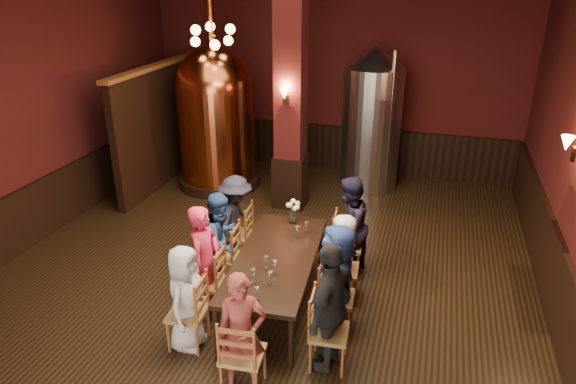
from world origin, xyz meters
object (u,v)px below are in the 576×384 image
(dining_table, at_px, (276,261))
(copper_kettle, at_px, (216,116))
(person_1, at_px, (205,261))
(rose_vase, at_px, (293,208))
(person_2, at_px, (222,240))
(person_0, at_px, (186,298))
(steel_vessel, at_px, (372,120))

(dining_table, height_order, copper_kettle, copper_kettle)
(person_1, relative_size, rose_vase, 4.20)
(person_1, relative_size, person_2, 1.07)
(dining_table, distance_m, person_2, 0.91)
(person_0, distance_m, person_2, 1.33)
(steel_vessel, xyz_separation_m, rose_vase, (-0.63, -3.53, -0.44))
(dining_table, xyz_separation_m, person_0, (-0.77, -1.07, -0.02))
(copper_kettle, bearing_deg, rose_vase, -48.75)
(person_2, relative_size, steel_vessel, 0.50)
(copper_kettle, relative_size, rose_vase, 11.04)
(person_0, xyz_separation_m, rose_vase, (0.71, 2.06, 0.32))
(steel_vessel, height_order, rose_vase, steel_vessel)
(dining_table, relative_size, copper_kettle, 0.61)
(person_2, bearing_deg, dining_table, -93.99)
(dining_table, bearing_deg, person_2, 158.78)
(dining_table, bearing_deg, copper_kettle, 118.67)
(person_0, distance_m, steel_vessel, 5.80)
(rose_vase, bearing_deg, dining_table, -86.87)
(person_2, height_order, steel_vessel, steel_vessel)
(person_1, xyz_separation_m, rose_vase, (0.77, 1.40, 0.22))
(dining_table, distance_m, steel_vessel, 4.63)
(person_2, xyz_separation_m, steel_vessel, (1.44, 4.27, 0.71))
(dining_table, height_order, rose_vase, rose_vase)
(rose_vase, bearing_deg, person_0, -109.01)
(person_0, bearing_deg, steel_vessel, -14.63)
(dining_table, xyz_separation_m, person_2, (-0.87, 0.26, 0.03))
(rose_vase, bearing_deg, person_2, -137.95)
(person_1, bearing_deg, dining_table, -61.22)
(dining_table, relative_size, steel_vessel, 0.87)
(person_1, bearing_deg, person_2, 7.56)
(person_1, height_order, copper_kettle, copper_kettle)
(steel_vessel, bearing_deg, dining_table, -97.18)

